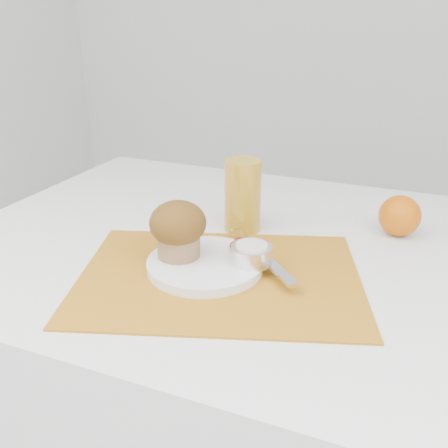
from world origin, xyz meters
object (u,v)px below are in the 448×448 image
at_px(table, 273,411).
at_px(plate, 205,264).
at_px(muffin, 178,228).
at_px(juice_glass, 243,195).
at_px(orange, 400,216).

relative_size(table, plate, 6.44).
height_order(table, muffin, muffin).
bearing_deg(plate, juice_glass, 90.96).
height_order(table, juice_glass, juice_glass).
relative_size(table, orange, 15.82).
bearing_deg(juice_glass, plate, -89.04).
bearing_deg(plate, table, 55.35).
height_order(plate, juice_glass, juice_glass).
xyz_separation_m(juice_glass, muffin, (-0.04, -0.18, -0.00)).
xyz_separation_m(table, orange, (0.18, 0.14, 0.41)).
bearing_deg(muffin, table, 43.85).
distance_m(plate, muffin, 0.07).
xyz_separation_m(plate, muffin, (-0.05, -0.00, 0.06)).
bearing_deg(table, orange, 36.30).
xyz_separation_m(table, muffin, (-0.14, -0.13, 0.44)).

